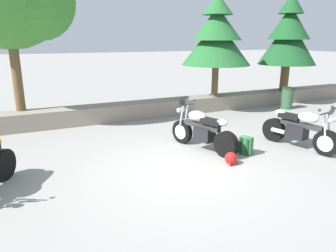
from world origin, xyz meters
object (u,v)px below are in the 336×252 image
(rider_helmet, at_px, (231,158))
(trash_bin, at_px, (287,98))
(pine_tree_mid_left, at_px, (217,36))
(pine_tree_mid_right, at_px, (289,35))
(motorcycle_white_far_right, at_px, (300,130))
(rider_backpack, at_px, (246,145))
(motorcycle_silver_centre, at_px, (202,131))

(rider_helmet, xyz_separation_m, trash_bin, (5.45, 3.84, 0.30))
(pine_tree_mid_left, distance_m, pine_tree_mid_right, 3.47)
(motorcycle_white_far_right, relative_size, rider_helmet, 7.31)
(rider_backpack, height_order, pine_tree_mid_left, pine_tree_mid_left)
(rider_helmet, xyz_separation_m, pine_tree_mid_right, (6.15, 4.78, 2.70))
(rider_backpack, distance_m, trash_bin, 5.91)
(pine_tree_mid_right, bearing_deg, rider_backpack, -141.03)
(pine_tree_mid_left, xyz_separation_m, pine_tree_mid_right, (3.47, -0.05, 0.04))
(motorcycle_silver_centre, xyz_separation_m, pine_tree_mid_left, (2.75, 3.69, 2.31))
(motorcycle_silver_centre, height_order, pine_tree_mid_left, pine_tree_mid_left)
(motorcycle_silver_centre, relative_size, pine_tree_mid_right, 0.51)
(motorcycle_white_far_right, distance_m, pine_tree_mid_left, 5.20)
(motorcycle_silver_centre, bearing_deg, rider_backpack, -45.55)
(pine_tree_mid_left, bearing_deg, trash_bin, -19.44)
(pine_tree_mid_right, bearing_deg, rider_helmet, -142.14)
(motorcycle_white_far_right, bearing_deg, motorcycle_silver_centre, 157.29)
(motorcycle_silver_centre, distance_m, pine_tree_mid_right, 7.58)
(pine_tree_mid_left, relative_size, pine_tree_mid_right, 0.94)
(rider_helmet, bearing_deg, pine_tree_mid_left, 60.99)
(pine_tree_mid_left, bearing_deg, rider_helmet, -119.01)
(trash_bin, bearing_deg, pine_tree_mid_left, 160.56)
(rider_backpack, bearing_deg, pine_tree_mid_left, 65.98)
(motorcycle_silver_centre, distance_m, rider_helmet, 1.19)
(rider_helmet, bearing_deg, motorcycle_silver_centre, 93.73)
(rider_helmet, bearing_deg, trash_bin, 35.15)
(rider_helmet, bearing_deg, motorcycle_white_far_right, 4.67)
(pine_tree_mid_left, bearing_deg, motorcycle_silver_centre, -126.71)
(motorcycle_silver_centre, bearing_deg, rider_helmet, -86.27)
(rider_backpack, bearing_deg, motorcycle_silver_centre, 134.45)
(motorcycle_silver_centre, bearing_deg, motorcycle_white_far_right, -22.71)
(rider_backpack, height_order, trash_bin, trash_bin)
(rider_helmet, height_order, pine_tree_mid_right, pine_tree_mid_right)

